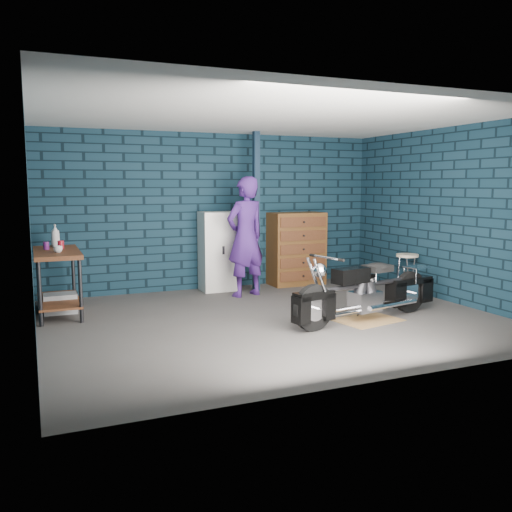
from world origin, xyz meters
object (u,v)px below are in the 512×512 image
Objects in this scene: workbench at (58,282)px; person at (246,237)px; locker at (219,251)px; shop_stool at (407,274)px; tool_chest at (297,249)px; motorcycle at (368,286)px; storage_bin at (60,303)px.

person reaches higher than workbench.
locker is 2.03× the size of shop_stool.
person is (2.91, 0.18, 0.52)m from workbench.
tool_chest is (1.24, 0.61, -0.32)m from person.
motorcycle is at bearing -67.01° from locker.
workbench reaches higher than storage_bin.
storage_bin is 0.34× the size of tool_chest.
motorcycle is 1.55× the size of locker.
shop_stool is (1.64, 1.27, -0.13)m from motorcycle.
locker is (-1.17, 2.75, 0.21)m from motorcycle.
storage_bin is 0.33× the size of locker.
motorcycle is at bearing -142.19° from shop_stool.
person is at bearing -67.69° from locker.
locker is (2.66, 0.78, 0.22)m from workbench.
storage_bin is at bearing 140.25° from motorcycle.
tool_chest is at bearing 10.70° from workbench.
person is 1.48× the size of tool_chest.
person is 1.42m from tool_chest.
person reaches higher than shop_stool.
shop_stool is at bearing -8.04° from storage_bin.
workbench is 1.03× the size of locker.
locker is at bearing -83.64° from person.
person reaches higher than storage_bin.
person reaches higher than motorcycle.
motorcycle is 1.08× the size of person.
motorcycle is 1.60× the size of tool_chest.
storage_bin is at bearing -13.81° from person.
shop_stool is (5.44, -0.77, 0.19)m from storage_bin.
shop_stool is (5.46, -0.70, -0.12)m from workbench.
motorcycle is 3.00m from locker.
locker is at bearing 180.00° from tool_chest.
motorcycle reaches higher than shop_stool.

